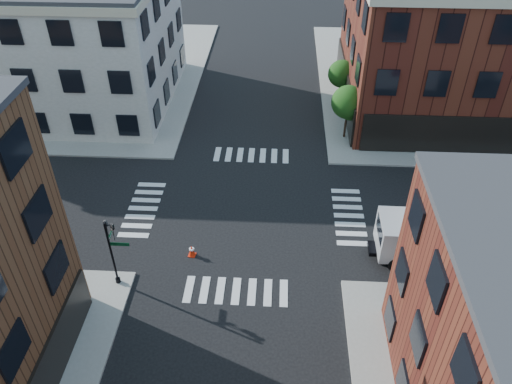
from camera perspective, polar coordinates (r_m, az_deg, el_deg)
name	(u,v)px	position (r m, az deg, el deg)	size (l,w,h in m)	color
ground	(245,212)	(33.83, -1.26, -2.31)	(120.00, 120.00, 0.00)	black
sidewalk_ne	(471,83)	(54.93, 23.38, 11.35)	(30.00, 30.00, 0.15)	gray
sidewalk_nw	(56,73)	(56.56, -21.86, 12.47)	(30.00, 30.00, 0.15)	gray
building_ne	(501,44)	(48.32, 26.19, 14.95)	(25.00, 16.00, 12.00)	#441711
building_nw	(42,40)	(49.61, -23.23, 15.65)	(22.00, 16.00, 11.00)	#B8B5A8
tree_near	(349,104)	(40.70, 10.56, 9.87)	(2.69, 2.69, 4.49)	black
tree_far	(342,75)	(46.19, 9.82, 13.02)	(2.43, 2.43, 4.07)	black
signal_pole	(112,246)	(28.32, -16.12, -5.97)	(1.29, 1.24, 4.60)	black
box_truck	(459,233)	(31.39, 22.17, -4.39)	(9.05, 2.91, 4.07)	silver
traffic_cone	(192,251)	(30.76, -7.36, -6.67)	(0.48, 0.48, 0.80)	red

